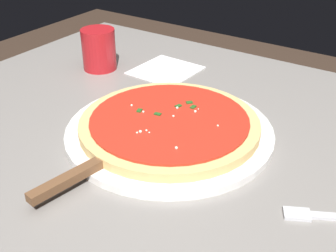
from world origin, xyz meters
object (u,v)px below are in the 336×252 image
at_px(cup_tall_drink, 99,49).
at_px(pizza, 168,125).
at_px(serving_plate, 168,132).
at_px(napkin_folded_right, 166,70).
at_px(pizza_server, 90,168).

bearing_deg(cup_tall_drink, pizza, 151.47).
distance_m(serving_plate, napkin_folded_right, 0.29).
height_order(pizza, pizza_server, pizza).
bearing_deg(cup_tall_drink, serving_plate, 151.47).
relative_size(cup_tall_drink, napkin_folded_right, 0.67).
bearing_deg(serving_plate, pizza_server, 80.36).
bearing_deg(cup_tall_drink, pizza_server, 129.58).
bearing_deg(serving_plate, cup_tall_drink, -28.53).
bearing_deg(cup_tall_drink, napkin_folded_right, -151.42).
distance_m(pizza, pizza_server, 0.17).
height_order(serving_plate, napkin_folded_right, serving_plate).
relative_size(pizza_server, cup_tall_drink, 2.36).
bearing_deg(pizza_server, serving_plate, -99.64).
xyz_separation_m(serving_plate, pizza_server, (0.03, 0.17, 0.01)).
relative_size(pizza_server, napkin_folded_right, 1.57).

